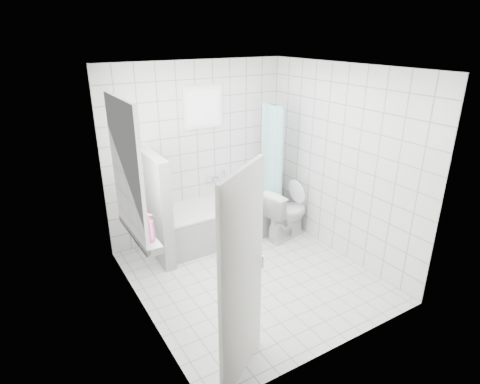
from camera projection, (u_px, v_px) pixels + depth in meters
ground at (252, 276)px, 5.20m from camera, size 3.00×3.00×0.00m
ceiling at (254, 67)px, 4.23m from camera, size 3.00×3.00×0.00m
wall_back at (198, 152)px, 5.91m from camera, size 2.80×0.02×2.60m
wall_front at (345, 234)px, 3.53m from camera, size 2.80×0.02×2.60m
wall_left at (136, 208)px, 4.05m from camera, size 0.02×3.00×2.60m
wall_right at (340, 163)px, 5.39m from camera, size 0.02×3.00×2.60m
window_left at (129, 171)px, 4.19m from camera, size 0.01×0.90×1.40m
window_back at (204, 107)px, 5.68m from camera, size 0.50×0.01×0.50m
window_sill at (140, 232)px, 4.49m from camera, size 0.18×1.02×0.08m
door at (242, 280)px, 3.39m from camera, size 0.69×0.48×2.00m
bathtub at (218, 221)px, 6.04m from camera, size 1.78×0.77×0.58m
partition_wall at (156, 208)px, 5.37m from camera, size 0.15×0.85×1.50m
tiled_ledge at (270, 201)px, 6.79m from camera, size 0.40×0.24×0.55m
toilet at (286, 213)px, 6.07m from camera, size 0.83×0.57×0.78m
curtain_rod at (267, 102)px, 5.78m from camera, size 0.02×0.80×0.02m
shower_curtain at (271, 164)px, 6.02m from camera, size 0.14×0.48×1.78m
tub_faucet at (213, 179)px, 6.15m from camera, size 0.18×0.06×0.06m
sill_bottles at (141, 221)px, 4.39m from camera, size 0.17×0.73×0.32m
ledge_bottles at (271, 179)px, 6.64m from camera, size 0.15×0.16×0.28m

